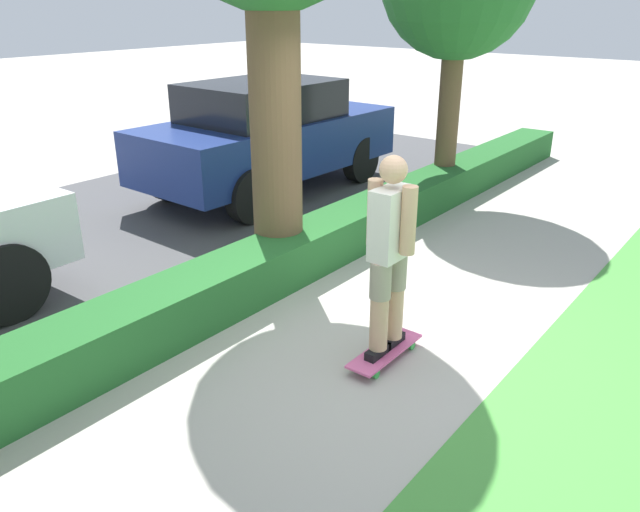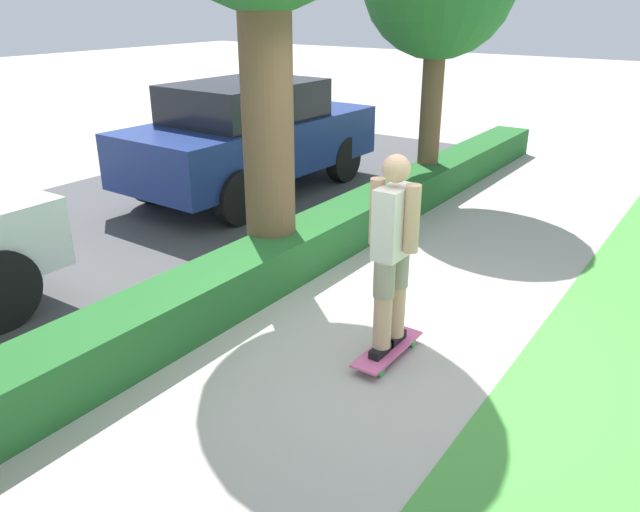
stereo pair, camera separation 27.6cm
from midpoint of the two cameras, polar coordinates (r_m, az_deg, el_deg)
The scene contains 6 objects.
ground_plane at distance 5.36m, azimuth 3.97°, elevation -8.66°, with size 60.00×60.00×0.00m, color #ADA89E.
street_asphalt at distance 8.11m, azimuth -22.33°, elevation 0.82°, with size 15.87×5.00×0.01m.
hedge_row at distance 6.12m, azimuth -8.91°, elevation -2.22°, with size 15.87×0.60×0.47m.
skateboard at distance 5.23m, azimuth 4.70°, elevation -8.53°, with size 0.81×0.24×0.09m.
skater_person at distance 4.84m, azimuth 5.03°, elevation 0.47°, with size 0.49×0.42×1.62m.
parked_car_middle at distance 9.55m, azimuth -7.19°, elevation 10.87°, with size 4.18×1.87×1.66m.
Camera 2 is at (-4.04, -2.20, 2.77)m, focal length 35.00 mm.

